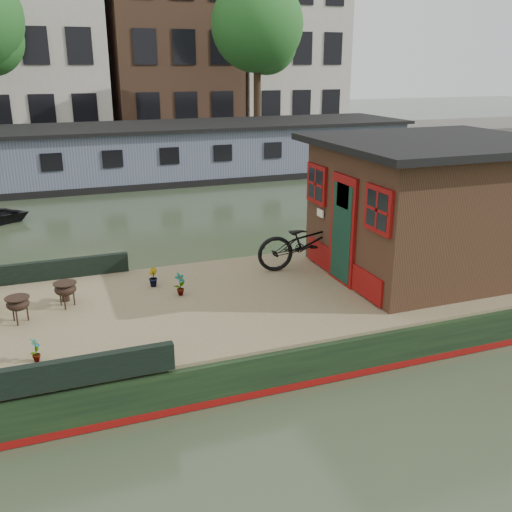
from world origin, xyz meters
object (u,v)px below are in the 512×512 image
object	(u,v)px
cabin	(430,206)
brazier_front	(66,295)
bicycle	(309,242)
potted_plant_a	(180,284)
brazier_rear	(19,310)

from	to	relation	value
cabin	brazier_front	xyz separation A→B (m)	(-6.35, 0.55, -1.02)
bicycle	potted_plant_a	size ratio (longest dim) A/B	5.01
brazier_front	brazier_rear	xyz separation A→B (m)	(-0.69, -0.36, -0.00)
bicycle	potted_plant_a	xyz separation A→B (m)	(-2.57, -0.48, -0.32)
brazier_front	brazier_rear	distance (m)	0.77
bicycle	brazier_front	xyz separation A→B (m)	(-4.36, -0.32, -0.31)
brazier_rear	potted_plant_a	bearing A→B (deg)	4.41
bicycle	potted_plant_a	distance (m)	2.63
cabin	bicycle	bearing A→B (deg)	156.48
bicycle	brazier_front	world-z (taller)	bicycle
bicycle	brazier_rear	bearing A→B (deg)	104.09
cabin	brazier_rear	size ratio (longest dim) A/B	9.92
cabin	potted_plant_a	size ratio (longest dim) A/B	10.20
bicycle	brazier_rear	size ratio (longest dim) A/B	4.87
potted_plant_a	brazier_front	bearing A→B (deg)	174.72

